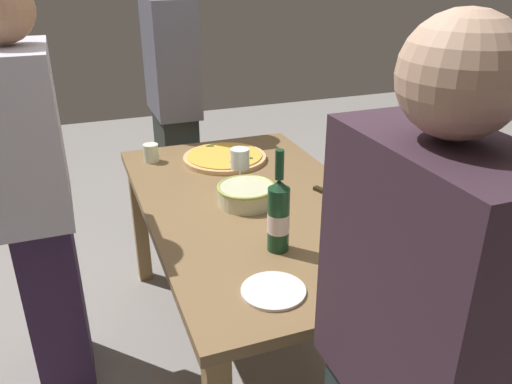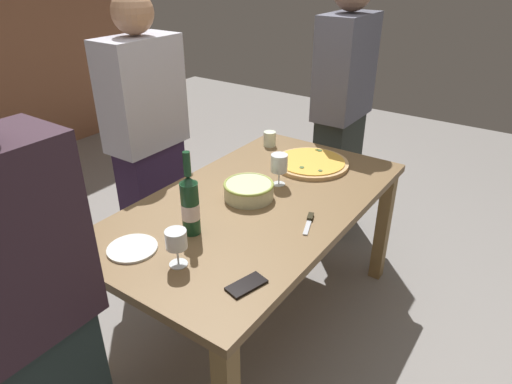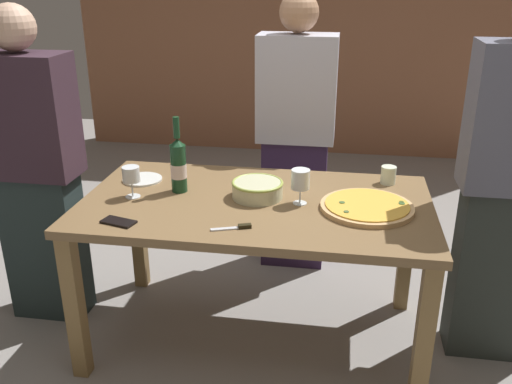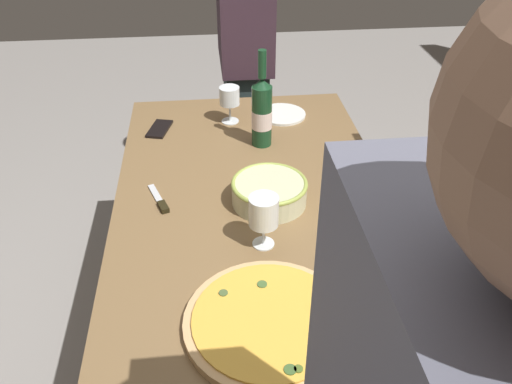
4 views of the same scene
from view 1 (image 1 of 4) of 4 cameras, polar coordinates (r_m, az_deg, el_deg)
name	(u,v)px [view 1 (image 1 of 4)]	position (r m, az deg, el deg)	size (l,w,h in m)	color
ground_plane	(256,344)	(2.54, 0.00, -16.52)	(8.00, 8.00, 0.00)	gray
dining_table	(256,221)	(2.16, 0.00, -3.29)	(1.60, 0.90, 0.75)	brown
pizza	(225,157)	(2.55, -3.49, 3.85)	(0.41, 0.41, 0.03)	tan
serving_bowl	(247,194)	(2.08, -1.06, -0.19)	(0.24, 0.24, 0.08)	beige
wine_bottle	(279,214)	(1.72, 2.52, -2.50)	(0.08, 0.08, 0.36)	#173F23
wine_glass_near_pizza	(240,160)	(2.25, -1.78, 3.55)	(0.08, 0.08, 0.16)	white
wine_glass_by_bottle	(334,243)	(1.62, 8.66, -5.64)	(0.08, 0.08, 0.15)	white
cup_amber	(151,153)	(2.57, -11.58, 4.27)	(0.07, 0.07, 0.09)	#E0F1D2
side_plate	(273,291)	(1.57, 1.94, -10.90)	(0.20, 0.20, 0.01)	white
cell_phone	(399,248)	(1.85, 15.58, -6.05)	(0.07, 0.14, 0.01)	black
pizza_knife	(325,193)	(2.20, 7.68, -0.06)	(0.17, 0.08, 0.02)	silver
person_guest_left	(39,207)	(2.08, -23.00, -1.54)	(0.45, 0.24, 1.63)	#301E3C
person_guest_right	(174,108)	(3.07, -9.12, 9.17)	(0.44, 0.24, 1.71)	#2B312C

